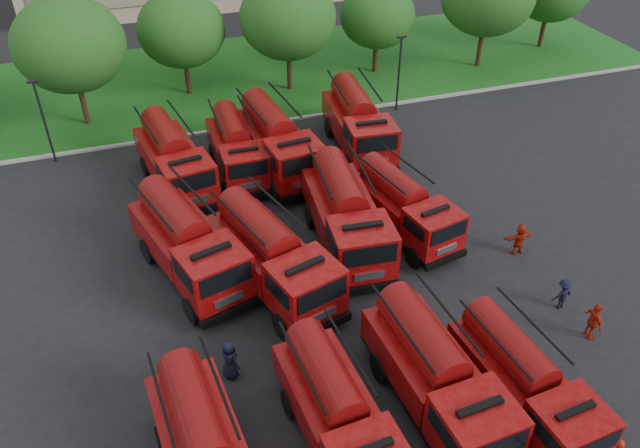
# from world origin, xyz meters

# --- Properties ---
(ground) EXTENTS (140.00, 140.00, 0.00)m
(ground) POSITION_xyz_m (0.00, 0.00, 0.00)
(ground) COLOR black
(ground) RESTS_ON ground
(lawn) EXTENTS (70.00, 16.00, 0.12)m
(lawn) POSITION_xyz_m (0.00, 26.00, 0.06)
(lawn) COLOR #144D14
(lawn) RESTS_ON ground
(curb) EXTENTS (70.00, 0.30, 0.14)m
(curb) POSITION_xyz_m (0.00, 17.90, 0.07)
(curb) COLOR gray
(curb) RESTS_ON ground
(tree_2) EXTENTS (6.72, 6.72, 8.22)m
(tree_2) POSITION_xyz_m (-8.00, 21.50, 5.35)
(tree_2) COLOR #382314
(tree_2) RESTS_ON ground
(tree_3) EXTENTS (5.88, 5.88, 7.19)m
(tree_3) POSITION_xyz_m (-1.00, 24.00, 4.68)
(tree_3) COLOR #382314
(tree_3) RESTS_ON ground
(tree_4) EXTENTS (6.55, 6.55, 8.01)m
(tree_4) POSITION_xyz_m (6.00, 22.50, 5.22)
(tree_4) COLOR #382314
(tree_4) RESTS_ON ground
(tree_5) EXTENTS (5.46, 5.46, 6.68)m
(tree_5) POSITION_xyz_m (13.00, 23.50, 4.35)
(tree_5) COLOR #382314
(tree_5) RESTS_ON ground
(lamp_post_0) EXTENTS (0.60, 0.25, 5.11)m
(lamp_post_0) POSITION_xyz_m (-10.00, 17.20, 2.90)
(lamp_post_0) COLOR black
(lamp_post_0) RESTS_ON ground
(lamp_post_1) EXTENTS (0.60, 0.25, 5.11)m
(lamp_post_1) POSITION_xyz_m (12.00, 17.20, 2.90)
(lamp_post_1) COLOR black
(lamp_post_1) RESTS_ON ground
(fire_truck_1) EXTENTS (2.92, 7.02, 3.12)m
(fire_truck_1) POSITION_xyz_m (-0.57, -5.93, 1.57)
(fire_truck_1) COLOR black
(fire_truck_1) RESTS_ON ground
(fire_truck_2) EXTENTS (3.06, 7.48, 3.34)m
(fire_truck_2) POSITION_xyz_m (3.21, -5.61, 1.68)
(fire_truck_2) COLOR black
(fire_truck_2) RESTS_ON ground
(fire_truck_3) EXTENTS (2.91, 6.83, 3.03)m
(fire_truck_3) POSITION_xyz_m (6.09, -6.75, 1.52)
(fire_truck_3) COLOR black
(fire_truck_3) RESTS_ON ground
(fire_truck_4) EXTENTS (4.73, 8.25, 3.56)m
(fire_truck_4) POSITION_xyz_m (-3.93, 4.51, 1.79)
(fire_truck_4) COLOR black
(fire_truck_4) RESTS_ON ground
(fire_truck_5) EXTENTS (4.71, 8.20, 3.54)m
(fire_truck_5) POSITION_xyz_m (-0.57, 2.43, 1.78)
(fire_truck_5) COLOR black
(fire_truck_5) RESTS_ON ground
(fire_truck_6) EXTENTS (3.50, 8.17, 3.62)m
(fire_truck_6) POSITION_xyz_m (3.50, 4.24, 1.82)
(fire_truck_6) COLOR black
(fire_truck_6) RESTS_ON ground
(fire_truck_7) EXTENTS (3.65, 7.12, 3.09)m
(fire_truck_7) POSITION_xyz_m (6.59, 4.41, 1.56)
(fire_truck_7) COLOR black
(fire_truck_7) RESTS_ON ground
(fire_truck_8) EXTENTS (3.76, 7.89, 3.45)m
(fire_truck_8) POSITION_xyz_m (-3.50, 12.20, 1.74)
(fire_truck_8) COLOR black
(fire_truck_8) RESTS_ON ground
(fire_truck_9) EXTENTS (2.65, 7.00, 3.17)m
(fire_truck_9) POSITION_xyz_m (0.01, 12.57, 1.59)
(fire_truck_9) COLOR black
(fire_truck_9) RESTS_ON ground
(fire_truck_10) EXTENTS (3.59, 8.26, 3.65)m
(fire_truck_10) POSITION_xyz_m (2.26, 12.12, 1.84)
(fire_truck_10) COLOR black
(fire_truck_10) RESTS_ON ground
(fire_truck_11) EXTENTS (3.45, 8.05, 3.56)m
(fire_truck_11) POSITION_xyz_m (7.49, 12.95, 1.79)
(fire_truck_11) COLOR black
(fire_truck_11) RESTS_ON ground
(firefighter_2) EXTENTS (0.72, 1.11, 1.78)m
(firefighter_2) POSITION_xyz_m (10.89, -4.59, 0.00)
(firefighter_2) COLOR #A8200C
(firefighter_2) RESTS_ON ground
(firefighter_3) EXTENTS (1.01, 0.58, 1.49)m
(firefighter_3) POSITION_xyz_m (10.83, -2.70, 0.00)
(firefighter_3) COLOR black
(firefighter_3) RESTS_ON ground
(firefighter_4) EXTENTS (0.95, 1.06, 1.82)m
(firefighter_4) POSITION_xyz_m (-3.45, -1.93, 0.00)
(firefighter_4) COLOR black
(firefighter_4) RESTS_ON ground
(firefighter_5) EXTENTS (1.54, 0.69, 1.64)m
(firefighter_5) POSITION_xyz_m (11.15, 1.12, 0.00)
(firefighter_5) COLOR #A8200C
(firefighter_5) RESTS_ON ground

